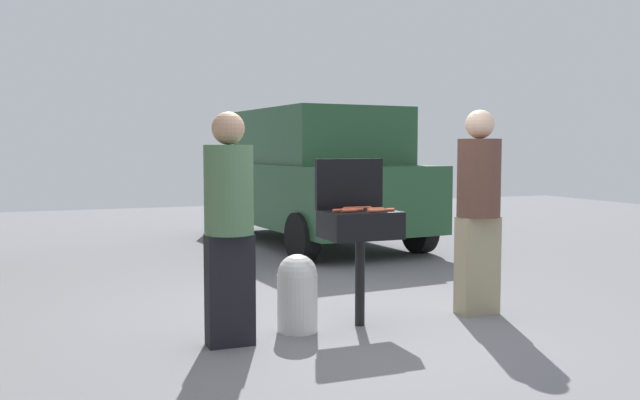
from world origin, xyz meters
name	(u,v)px	position (x,y,z in m)	size (l,w,h in m)	color
ground_plane	(349,326)	(0.00, 0.00, 0.00)	(24.00, 24.00, 0.00)	slate
bbq_grill	(360,229)	(0.09, -0.01, 0.80)	(0.60, 0.44, 0.94)	black
grill_lid_open	(349,184)	(0.09, 0.21, 1.15)	(0.60, 0.05, 0.42)	black
hot_dog_0	(376,211)	(0.15, -0.16, 0.95)	(0.03, 0.03, 0.13)	#C6593D
hot_dog_1	(351,208)	(0.06, 0.12, 0.95)	(0.03, 0.03, 0.13)	#AD4228
hot_dog_2	(349,211)	(-0.05, -0.08, 0.95)	(0.03, 0.03, 0.13)	#AD4228
hot_dog_3	(375,210)	(0.18, -0.09, 0.95)	(0.03, 0.03, 0.13)	#C6593D
hot_dog_4	(376,209)	(0.23, -0.01, 0.95)	(0.03, 0.03, 0.13)	#C6593D
hot_dog_5	(355,210)	(0.04, -0.02, 0.95)	(0.03, 0.03, 0.13)	#B74C33
hot_dog_6	(387,210)	(0.27, -0.12, 0.95)	(0.03, 0.03, 0.13)	#C6593D
hot_dog_7	(349,210)	(-0.01, 0.01, 0.95)	(0.03, 0.03, 0.13)	#AD4228
hot_dog_8	(340,210)	(-0.10, -0.02, 0.95)	(0.03, 0.03, 0.13)	#B74C33
hot_dog_9	(364,208)	(0.18, 0.13, 0.95)	(0.03, 0.03, 0.13)	#AD4228
propane_tank	(297,291)	(-0.45, 0.00, 0.32)	(0.32, 0.32, 0.62)	silver
person_left	(229,220)	(-1.04, -0.17, 0.93)	(0.36, 0.36, 1.71)	black
person_right	(478,204)	(1.21, -0.02, 0.97)	(0.37, 0.37, 1.78)	gray
parked_minivan	(314,176)	(1.48, 4.63, 1.03)	(2.35, 4.55, 2.02)	#234C2D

